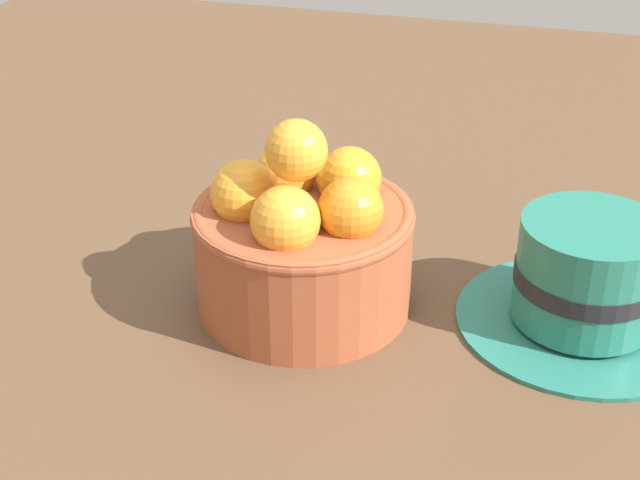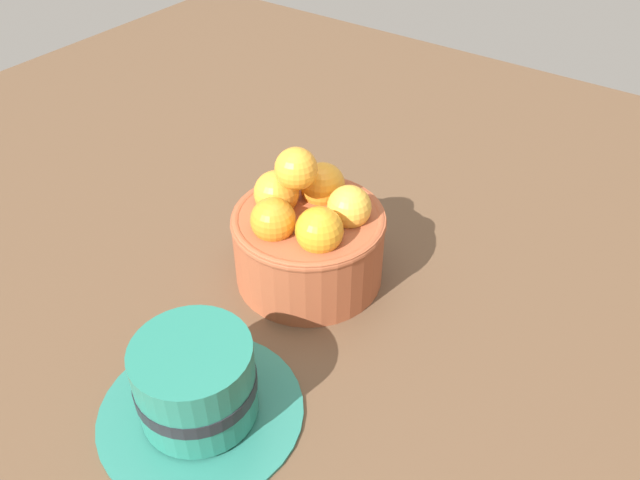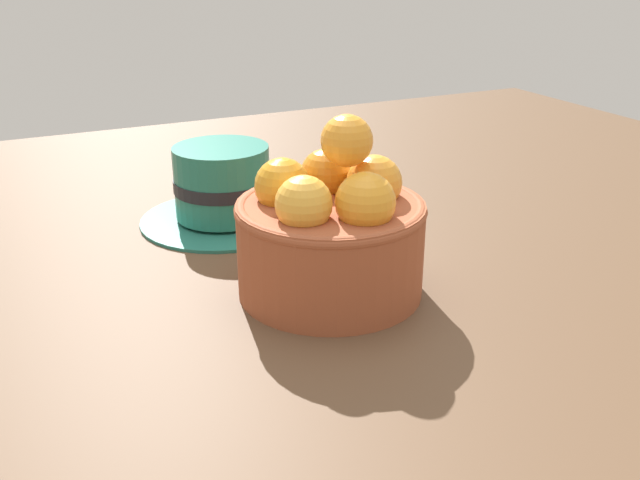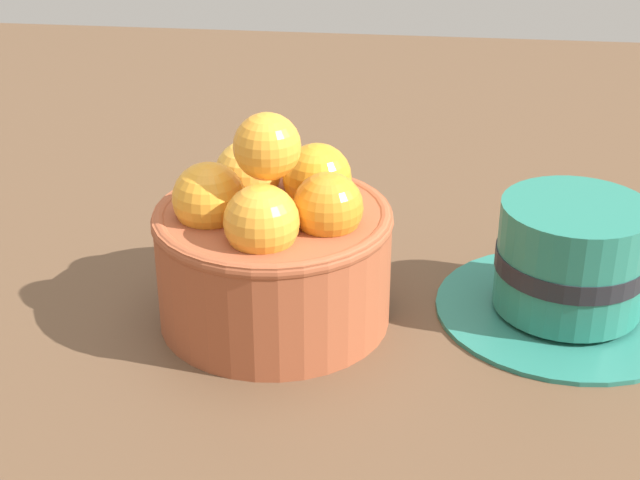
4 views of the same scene
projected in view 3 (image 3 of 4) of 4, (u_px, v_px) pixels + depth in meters
The scene contains 3 objects.
ground_plane at pixel (330, 310), 54.86cm from camera, with size 131.49×116.23×3.26cm, color brown.
terracotta_bowl at pixel (331, 231), 52.35cm from camera, with size 14.00×14.00×13.43cm.
coffee_cup at pixel (222, 189), 66.54cm from camera, with size 15.68×15.68×7.24cm.
Camera 3 is at (-21.55, -43.43, 24.61)cm, focal length 40.12 mm.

